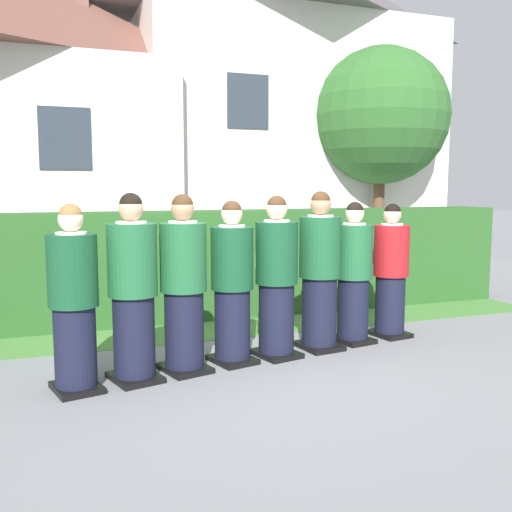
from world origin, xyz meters
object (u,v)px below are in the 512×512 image
object	(u,v)px
student_front_row_0	(74,303)
student_front_row_2	(184,288)
student_front_row_5	(320,274)
student_in_red_blazer	(391,274)
student_front_row_3	(232,286)
student_front_row_4	(276,281)
student_front_row_1	(133,292)
student_front_row_6	(354,276)

from	to	relation	value
student_front_row_0	student_front_row_2	size ratio (longest dim) A/B	0.96
student_front_row_5	student_in_red_blazer	distance (m)	1.03
student_in_red_blazer	student_front_row_3	bearing A→B (deg)	-170.47
student_front_row_0	student_front_row_4	bearing A→B (deg)	10.13
student_front_row_0	student_front_row_2	distance (m)	1.01
student_front_row_0	student_in_red_blazer	bearing A→B (deg)	10.48
student_front_row_1	student_in_red_blazer	xyz separation A→B (m)	(3.03, 0.56, -0.07)
student_front_row_0	student_front_row_3	size ratio (longest dim) A/B	1.00
student_front_row_4	student_front_row_1	bearing A→B (deg)	-170.16
student_in_red_blazer	student_front_row_5	bearing A→B (deg)	-169.31
student_in_red_blazer	student_front_row_2	bearing A→B (deg)	-169.99
student_front_row_1	student_in_red_blazer	distance (m)	3.08
student_front_row_3	student_front_row_4	distance (m)	0.49
student_front_row_1	student_front_row_3	bearing A→B (deg)	12.18
student_front_row_2	student_front_row_3	bearing A→B (deg)	11.92
student_front_row_1	student_front_row_6	size ratio (longest dim) A/B	1.07
student_in_red_blazer	student_front_row_6	bearing A→B (deg)	-171.53
student_front_row_4	student_in_red_blazer	size ratio (longest dim) A/B	1.07
student_front_row_5	student_front_row_6	world-z (taller)	student_front_row_5
student_front_row_6	student_in_red_blazer	size ratio (longest dim) A/B	1.02
student_front_row_5	student_in_red_blazer	xyz separation A→B (m)	(1.01, 0.19, -0.07)
student_in_red_blazer	student_front_row_4	bearing A→B (deg)	-169.07
student_front_row_2	student_front_row_5	world-z (taller)	student_front_row_5
student_front_row_0	student_in_red_blazer	size ratio (longest dim) A/B	1.03
student_front_row_2	student_front_row_3	xyz separation A→B (m)	(0.51, 0.11, -0.03)
student_front_row_3	student_front_row_2	bearing A→B (deg)	-168.08
student_front_row_1	student_front_row_3	world-z (taller)	student_front_row_1
student_in_red_blazer	student_front_row_1	bearing A→B (deg)	-169.60
student_front_row_2	student_front_row_5	xyz separation A→B (m)	(1.54, 0.26, 0.01)
student_front_row_2	student_in_red_blazer	world-z (taller)	student_front_row_2
student_front_row_6	student_front_row_2	bearing A→B (deg)	-169.58
student_front_row_3	student_in_red_blazer	size ratio (longest dim) A/B	1.04
student_front_row_0	student_in_red_blazer	world-z (taller)	student_front_row_0
student_front_row_3	student_front_row_5	bearing A→B (deg)	8.38
student_front_row_0	student_front_row_6	bearing A→B (deg)	10.84
student_front_row_1	student_front_row_5	xyz separation A→B (m)	(2.02, 0.37, 0.00)
student_front_row_2	student_front_row_1	bearing A→B (deg)	-167.55
student_front_row_0	student_front_row_3	world-z (taller)	student_front_row_3
student_front_row_2	student_in_red_blazer	size ratio (longest dim) A/B	1.08
student_front_row_4	student_front_row_3	bearing A→B (deg)	-175.00
student_front_row_3	student_front_row_6	xyz separation A→B (m)	(1.50, 0.26, -0.02)
student_front_row_1	student_front_row_2	world-z (taller)	student_front_row_1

